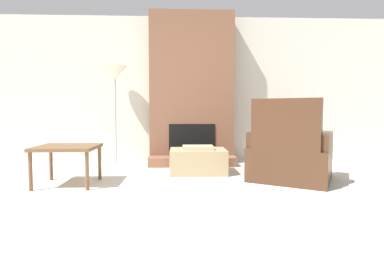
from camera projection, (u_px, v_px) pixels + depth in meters
The scene contains 7 objects.
ground_plane at pixel (207, 234), 2.22m from camera, with size 24.00×24.00×0.00m, color beige.
wall_back at pixel (191, 90), 5.46m from camera, with size 7.52×0.06×2.60m, color beige.
fireplace at pixel (192, 92), 5.22m from camera, with size 1.44×0.72×2.60m.
ottoman at pixel (198, 161), 4.37m from camera, with size 0.81×0.56×0.40m.
armchair at pixel (290, 157), 3.91m from camera, with size 1.32×1.32×1.06m.
side_table at pixel (67, 150), 3.66m from camera, with size 0.72×0.62×0.48m.
floor_lamp_left at pixel (115, 76), 5.04m from camera, with size 0.41×0.41×1.66m.
Camera 1 is at (-0.20, -2.16, 0.91)m, focal length 28.00 mm.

